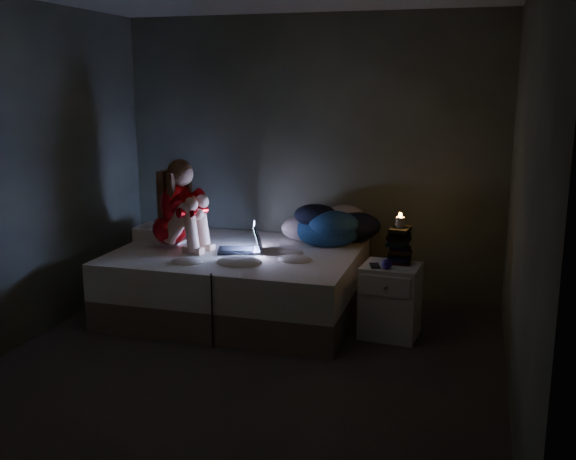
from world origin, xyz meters
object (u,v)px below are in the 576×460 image
at_px(laptop, 239,237).
at_px(phone, 375,266).
at_px(woman, 170,203).
at_px(candle, 400,218).
at_px(bed, 238,282).
at_px(nightstand, 390,301).

distance_m(laptop, phone, 1.23).
height_order(woman, candle, woman).
distance_m(woman, candle, 1.99).
xyz_separation_m(laptop, candle, (1.36, -0.03, 0.25)).
relative_size(bed, laptop, 5.51).
height_order(bed, candle, candle).
relative_size(woman, nightstand, 1.35).
distance_m(laptop, candle, 1.39).
distance_m(bed, nightstand, 1.37).
height_order(candle, phone, candle).
bearing_deg(candle, woman, 179.44).
height_order(bed, nightstand, nightstand).
distance_m(bed, phone, 1.30).
distance_m(bed, candle, 1.55).
bearing_deg(woman, bed, 19.13).
bearing_deg(laptop, candle, -19.38).
xyz_separation_m(bed, laptop, (0.04, -0.04, 0.42)).
relative_size(bed, phone, 14.71).
bearing_deg(candle, laptop, 178.55).
xyz_separation_m(bed, nightstand, (1.36, -0.17, 0.01)).
relative_size(woman, laptop, 2.11).
relative_size(bed, nightstand, 3.52).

